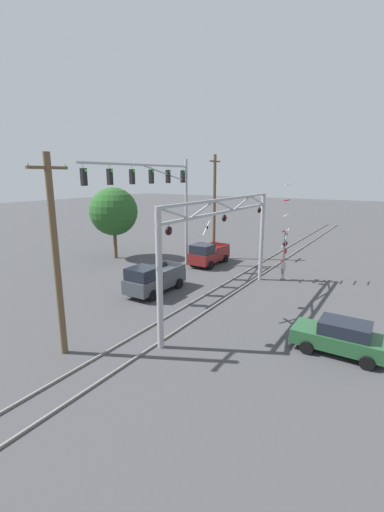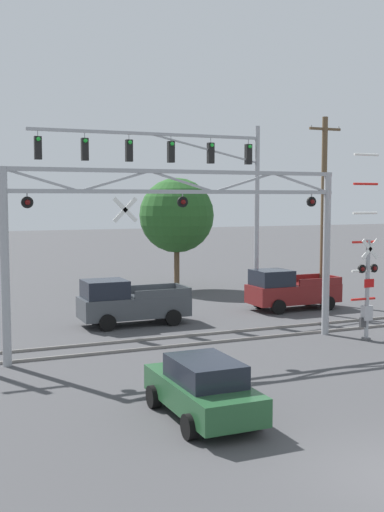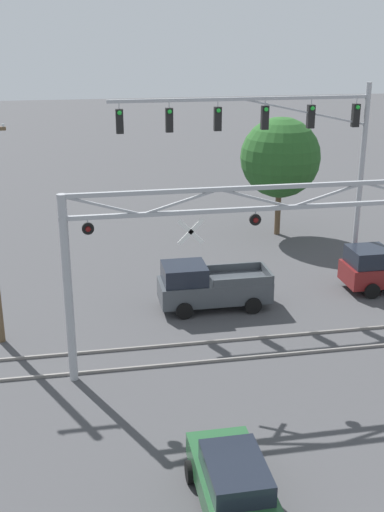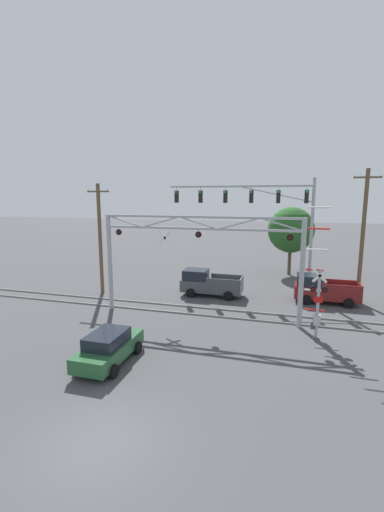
# 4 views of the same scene
# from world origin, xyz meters

# --- Properties ---
(rail_track_near) EXTENTS (80.00, 0.08, 0.10)m
(rail_track_near) POSITION_xyz_m (0.00, 12.08, 0.05)
(rail_track_near) COLOR gray
(rail_track_near) RESTS_ON ground_plane
(rail_track_far) EXTENTS (80.00, 0.08, 0.10)m
(rail_track_far) POSITION_xyz_m (0.00, 13.51, 0.05)
(rail_track_far) COLOR gray
(rail_track_far) RESTS_ON ground_plane
(crossing_gantry) EXTENTS (12.53, 0.30, 6.40)m
(crossing_gantry) POSITION_xyz_m (-0.01, 11.79, 4.23)
(crossing_gantry) COLOR #9EA0A5
(crossing_gantry) RESTS_ON ground_plane
(traffic_signal_span) EXTENTS (11.31, 0.39, 8.94)m
(traffic_signal_span) POSITION_xyz_m (3.68, 18.89, 6.45)
(traffic_signal_span) COLOR #9EA0A5
(traffic_signal_span) RESTS_ON ground_plane
(pickup_truck_lead) EXTENTS (4.63, 2.07, 1.98)m
(pickup_truck_lead) POSITION_xyz_m (-0.48, 16.70, 0.96)
(pickup_truck_lead) COLOR #3D4247
(pickup_truck_lead) RESTS_ON ground_plane
(sedan_waiting) EXTENTS (1.92, 3.97, 1.50)m
(sedan_waiting) POSITION_xyz_m (-2.35, 4.80, 0.76)
(sedan_waiting) COLOR #23512D
(sedan_waiting) RESTS_ON ground_plane
(background_tree_beyond_span) EXTENTS (4.40, 4.40, 6.60)m
(background_tree_beyond_span) POSITION_xyz_m (5.44, 25.91, 4.39)
(background_tree_beyond_span) COLOR brown
(background_tree_beyond_span) RESTS_ON ground_plane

